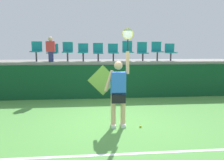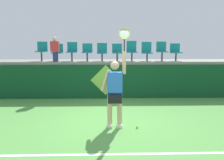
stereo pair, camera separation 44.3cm
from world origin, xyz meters
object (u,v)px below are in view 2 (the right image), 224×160
at_px(stadium_chair_1, 58,51).
at_px(stadium_chair_7, 147,51).
at_px(stadium_chair_4, 102,51).
at_px(stadium_chair_5, 117,51).
at_px(stadium_chair_8, 162,50).
at_px(stadium_chair_9, 176,51).
at_px(spectator_0, 55,49).
at_px(tennis_ball, 137,127).
at_px(stadium_chair_6, 132,50).
at_px(stadium_chair_0, 42,50).
at_px(water_bottle, 56,59).
at_px(stadium_chair_3, 87,51).
at_px(tennis_player, 115,90).
at_px(stadium_chair_2, 72,50).

distance_m(stadium_chair_1, stadium_chair_7, 3.94).
relative_size(stadium_chair_4, stadium_chair_5, 1.03).
height_order(stadium_chair_8, stadium_chair_9, stadium_chair_8).
height_order(stadium_chair_5, spectator_0, spectator_0).
bearing_deg(tennis_ball, spectator_0, 128.31).
bearing_deg(stadium_chair_6, stadium_chair_0, -179.89).
bearing_deg(stadium_chair_7, spectator_0, -173.10).
xyz_separation_m(water_bottle, stadium_chair_4, (1.92, 0.49, 0.30)).
height_order(stadium_chair_9, spectator_0, spectator_0).
distance_m(stadium_chair_8, stadium_chair_9, 0.63).
height_order(stadium_chair_3, stadium_chair_5, stadium_chair_3).
height_order(water_bottle, stadium_chair_1, stadium_chair_1).
distance_m(stadium_chair_9, spectator_0, 5.25).
xyz_separation_m(tennis_player, stadium_chair_2, (-1.73, 4.07, 1.01)).
relative_size(stadium_chair_0, stadium_chair_2, 1.02).
xyz_separation_m(stadium_chair_0, stadium_chair_7, (4.63, 0.01, -0.04)).
bearing_deg(stadium_chair_5, stadium_chair_3, -179.91).
relative_size(stadium_chair_2, spectator_0, 0.81).
distance_m(stadium_chair_4, stadium_chair_7, 1.99).
distance_m(stadium_chair_2, spectator_0, 0.79).
distance_m(tennis_ball, stadium_chair_7, 4.73).
height_order(tennis_ball, stadium_chair_7, stadium_chair_7).
xyz_separation_m(stadium_chair_3, stadium_chair_5, (1.32, 0.00, -0.01)).
bearing_deg(stadium_chair_1, stadium_chair_6, 0.18).
bearing_deg(stadium_chair_5, stadium_chair_2, 179.92).
relative_size(water_bottle, stadium_chair_8, 0.30).
relative_size(stadium_chair_6, stadium_chair_7, 1.06).
relative_size(stadium_chair_8, stadium_chair_9, 1.11).
relative_size(stadium_chair_5, spectator_0, 0.75).
bearing_deg(stadium_chair_0, stadium_chair_4, 0.06).
bearing_deg(stadium_chair_6, stadium_chair_7, 0.03).
relative_size(stadium_chair_0, stadium_chair_4, 1.07).
relative_size(tennis_player, stadium_chair_0, 3.00).
relative_size(stadium_chair_4, spectator_0, 0.77).
distance_m(water_bottle, stadium_chair_6, 3.29).
distance_m(water_bottle, stadium_chair_2, 0.84).
bearing_deg(stadium_chair_1, stadium_chair_5, 0.04).
relative_size(tennis_ball, spectator_0, 0.06).
bearing_deg(water_bottle, stadium_chair_7, 7.16).
xyz_separation_m(stadium_chair_6, stadium_chair_9, (1.96, -0.01, -0.05)).
bearing_deg(stadium_chair_3, stadium_chair_8, 0.10).
bearing_deg(stadium_chair_5, stadium_chair_6, 0.78).
bearing_deg(stadium_chair_8, stadium_chair_9, -0.36).
distance_m(water_bottle, stadium_chair_8, 4.61).
relative_size(stadium_chair_0, stadium_chair_8, 0.99).
relative_size(stadium_chair_2, stadium_chair_5, 1.08).
bearing_deg(stadium_chair_0, tennis_ball, -49.15).
relative_size(water_bottle, stadium_chair_7, 0.31).
distance_m(stadium_chair_1, stadium_chair_8, 4.61).
relative_size(tennis_player, stadium_chair_5, 3.32).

